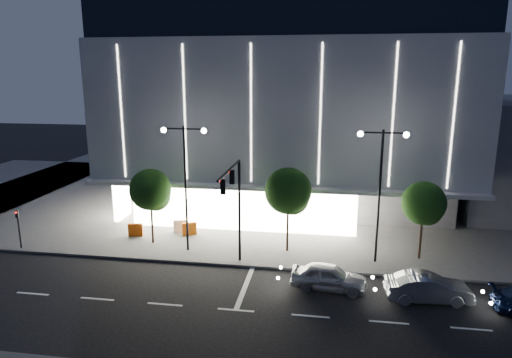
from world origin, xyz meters
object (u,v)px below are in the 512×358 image
object	(u,v)px
street_lamp_east	(380,177)
barrier_b	(180,226)
street_lamp_west	(185,170)
tree_mid	(288,194)
barrier_c	(189,229)
ped_signal_far	(19,225)
tree_right	(424,206)
car_second	(428,288)
barrier_a	(136,230)
traffic_mast	(235,196)
car_lead	(329,277)
tree_left	(151,192)

from	to	relation	value
street_lamp_east	barrier_b	xyz separation A→B (m)	(-14.68, 3.46, -5.31)
street_lamp_west	tree_mid	size ratio (longest dim) A/B	1.46
barrier_b	barrier_c	world-z (taller)	same
ped_signal_far	barrier_b	world-z (taller)	ped_signal_far
street_lamp_west	tree_right	bearing A→B (deg)	3.64
street_lamp_east	tree_right	distance (m)	3.81
car_second	barrier_c	size ratio (longest dim) A/B	4.27
barrier_a	ped_signal_far	bearing A→B (deg)	-162.23
traffic_mast	ped_signal_far	size ratio (longest dim) A/B	2.36
traffic_mast	car_second	world-z (taller)	traffic_mast
car_second	barrier_a	bearing A→B (deg)	66.61
ped_signal_far	traffic_mast	bearing A→B (deg)	-4.15
car_lead	barrier_a	size ratio (longest dim) A/B	4.07
ped_signal_far	car_lead	xyz separation A→B (m)	(21.91, -2.70, -1.12)
tree_mid	car_lead	xyz separation A→B (m)	(2.89, -5.23, -3.57)
car_second	barrier_a	distance (m)	21.38
tree_right	street_lamp_west	bearing A→B (deg)	-176.36
tree_mid	street_lamp_west	bearing A→B (deg)	-171.74
tree_left	tree_right	distance (m)	19.00
barrier_c	tree_left	bearing A→B (deg)	-162.52
tree_left	tree_right	size ratio (longest dim) A/B	1.04
street_lamp_east	ped_signal_far	bearing A→B (deg)	-176.56
street_lamp_east	barrier_a	xyz separation A→B (m)	(-17.83, 2.10, -5.31)
tree_left	barrier_a	world-z (taller)	tree_left
traffic_mast	barrier_b	world-z (taller)	traffic_mast
street_lamp_east	tree_mid	bearing A→B (deg)	170.31
tree_left	car_lead	size ratio (longest dim) A/B	1.28
barrier_c	tree_mid	bearing A→B (deg)	-38.45
tree_right	barrier_b	size ratio (longest dim) A/B	5.01
street_lamp_east	ped_signal_far	xyz separation A→B (m)	(-25.00, -1.50, -4.07)
tree_right	car_lead	world-z (taller)	tree_right
street_lamp_west	street_lamp_east	xyz separation A→B (m)	(13.00, 0.00, 0.00)
ped_signal_far	street_lamp_west	bearing A→B (deg)	7.13
street_lamp_west	car_lead	distance (m)	11.96
ped_signal_far	tree_mid	size ratio (longest dim) A/B	0.49
traffic_mast	barrier_a	size ratio (longest dim) A/B	6.43
traffic_mast	street_lamp_west	distance (m)	4.89
street_lamp_west	barrier_a	size ratio (longest dim) A/B	8.18
tree_right	car_lead	xyz separation A→B (m)	(-6.11, -5.23, -3.12)
tree_left	traffic_mast	bearing A→B (deg)	-27.84
car_lead	barrier_c	size ratio (longest dim) A/B	4.07
ped_signal_far	tree_left	size ratio (longest dim) A/B	0.52
tree_mid	car_second	distance (m)	10.80
tree_left	car_second	bearing A→B (deg)	-17.56
ped_signal_far	tree_mid	distance (m)	19.35
street_lamp_west	traffic_mast	bearing A→B (deg)	-33.65
street_lamp_west	tree_left	bearing A→B (deg)	161.06
traffic_mast	street_lamp_east	size ratio (longest dim) A/B	0.79
tree_mid	car_lead	bearing A→B (deg)	-61.07
street_lamp_east	tree_right	size ratio (longest dim) A/B	1.63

